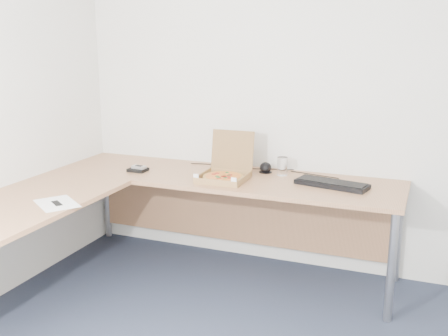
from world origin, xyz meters
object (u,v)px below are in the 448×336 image
at_px(desk, 155,191).
at_px(pizza_box, 224,174).
at_px(wallet, 138,170).
at_px(keyboard, 332,184).
at_px(drinking_glass, 282,166).

relative_size(desk, pizza_box, 6.87).
xyz_separation_m(pizza_box, wallet, (-0.68, -0.01, -0.03)).
bearing_deg(pizza_box, keyboard, 7.21).
bearing_deg(drinking_glass, wallet, -164.57).
relative_size(pizza_box, wallet, 2.77).
relative_size(keyboard, wallet, 3.63).
distance_m(drinking_glass, wallet, 1.06).
height_order(drinking_glass, wallet, drinking_glass).
height_order(desk, drinking_glass, drinking_glass).
xyz_separation_m(desk, drinking_glass, (0.71, 0.60, 0.10)).
bearing_deg(pizza_box, desk, -139.47).
bearing_deg(wallet, drinking_glass, 16.96).
bearing_deg(wallet, keyboard, 6.38).
distance_m(desk, pizza_box, 0.50).
height_order(desk, keyboard, keyboard).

